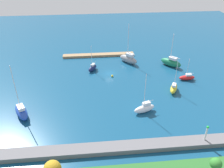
{
  "coord_description": "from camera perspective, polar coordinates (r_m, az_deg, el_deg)",
  "views": [
    {
      "loc": [
        5.78,
        68.56,
        36.83
      ],
      "look_at": [
        0.0,
        9.58,
        1.5
      ],
      "focal_mm": 37.23,
      "sensor_mm": 36.0,
      "label": 1
    }
  ],
  "objects": [
    {
      "name": "sailboat_navy_far_south",
      "position": [
        79.67,
        -4.81,
        3.97
      ],
      "size": [
        3.75,
        4.67,
        9.04
      ],
      "rotation": [
        0.0,
        0.0,
        1.0
      ],
      "color": "#141E4C",
      "rests_on": "water"
    },
    {
      "name": "sailboat_yellow_mid_basin",
      "position": [
        70.02,
        14.91,
        -0.98
      ],
      "size": [
        4.01,
        5.5,
        9.81
      ],
      "rotation": [
        0.0,
        0.0,
        4.23
      ],
      "color": "yellow",
      "rests_on": "water"
    },
    {
      "name": "sailboat_blue_lone_north",
      "position": [
        62.35,
        -21.37,
        -6.26
      ],
      "size": [
        5.44,
        7.46,
        13.91
      ],
      "rotation": [
        0.0,
        0.0,
        5.19
      ],
      "color": "#2347B2",
      "rests_on": "water"
    },
    {
      "name": "sailboat_red_outer_mooring",
      "position": [
        77.63,
        17.95,
        1.57
      ],
      "size": [
        5.09,
        1.8,
        7.42
      ],
      "rotation": [
        0.0,
        0.0,
        6.27
      ],
      "color": "red",
      "rests_on": "water"
    },
    {
      "name": "mooring_buoy_yellow",
      "position": [
        75.78,
        0.03,
        2.01
      ],
      "size": [
        0.68,
        0.68,
        0.68
      ],
      "primitive_type": "sphere",
      "color": "yellow",
      "rests_on": "water"
    },
    {
      "name": "harbor_beacon",
      "position": [
        53.46,
        22.2,
        -10.83
      ],
      "size": [
        0.56,
        0.56,
        3.73
      ],
      "color": "silver",
      "rests_on": "breakwater"
    },
    {
      "name": "sailboat_white_along_channel",
      "position": [
        60.15,
        8.0,
        -5.9
      ],
      "size": [
        6.0,
        3.33,
        11.11
      ],
      "rotation": [
        0.0,
        0.0,
        0.31
      ],
      "color": "white",
      "rests_on": "water"
    },
    {
      "name": "sailboat_gray_by_breakwater",
      "position": [
        84.95,
        4.06,
        6.2
      ],
      "size": [
        6.78,
        7.38,
        14.28
      ],
      "rotation": [
        0.0,
        0.0,
        5.42
      ],
      "color": "gray",
      "rests_on": "water"
    },
    {
      "name": "pier_dock",
      "position": [
        90.85,
        -3.33,
        7.12
      ],
      "size": [
        27.33,
        2.49,
        0.84
      ],
      "primitive_type": "cube",
      "color": "#997A56",
      "rests_on": "ground"
    },
    {
      "name": "water",
      "position": [
        78.04,
        -0.69,
        2.64
      ],
      "size": [
        160.0,
        160.0,
        0.0
      ],
      "primitive_type": "plane",
      "color": "navy",
      "rests_on": "ground"
    },
    {
      "name": "park_tree_east",
      "position": [
        46.34,
        24.13,
        -17.51
      ],
      "size": [
        2.08,
        2.08,
        4.49
      ],
      "color": "brown",
      "rests_on": "shoreline_park"
    },
    {
      "name": "breakwater",
      "position": [
        50.38,
        2.82,
        -15.27
      ],
      "size": [
        64.21,
        3.05,
        1.16
      ],
      "primitive_type": "cube",
      "color": "slate",
      "rests_on": "ground"
    },
    {
      "name": "sailboat_green_inner_mooring",
      "position": [
        84.94,
        14.28,
        5.21
      ],
      "size": [
        7.16,
        7.42,
        11.76
      ],
      "rotation": [
        0.0,
        0.0,
        5.46
      ],
      "color": "#19724C",
      "rests_on": "water"
    }
  ]
}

